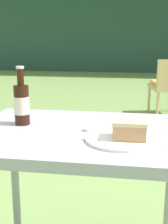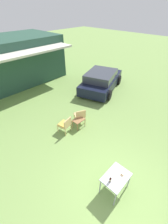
% 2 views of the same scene
% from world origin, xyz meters
% --- Properties ---
extents(cabin_building, '(10.67, 5.37, 3.11)m').
position_xyz_m(cabin_building, '(-0.07, 10.50, 1.56)').
color(cabin_building, '#284C3D').
rests_on(cabin_building, ground_plane).
extents(patio_table, '(0.87, 0.63, 0.74)m').
position_xyz_m(patio_table, '(0.00, 0.00, 0.66)').
color(patio_table, '#9EA3A8').
rests_on(patio_table, ground_plane).
extents(cake_on_plate, '(0.25, 0.25, 0.08)m').
position_xyz_m(cake_on_plate, '(0.18, -0.10, 0.77)').
color(cake_on_plate, white).
rests_on(cake_on_plate, patio_table).
extents(cola_bottle_near, '(0.06, 0.06, 0.24)m').
position_xyz_m(cola_bottle_near, '(-0.25, 0.05, 0.83)').
color(cola_bottle_near, black).
rests_on(cola_bottle_near, patio_table).
extents(fork, '(0.17, 0.05, 0.01)m').
position_xyz_m(fork, '(0.11, -0.09, 0.75)').
color(fork, silver).
rests_on(fork, patio_table).
extents(loose_bottle_cap, '(0.03, 0.03, 0.01)m').
position_xyz_m(loose_bottle_cap, '(0.03, 0.00, 0.75)').
color(loose_bottle_cap, silver).
rests_on(loose_bottle_cap, patio_table).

